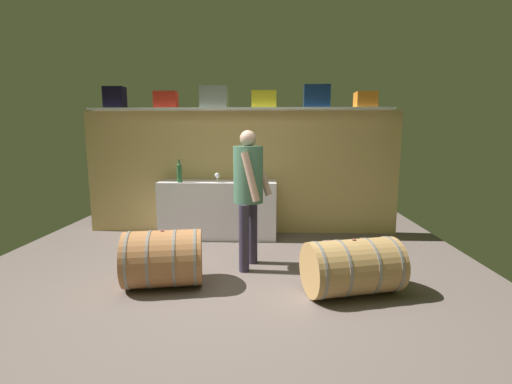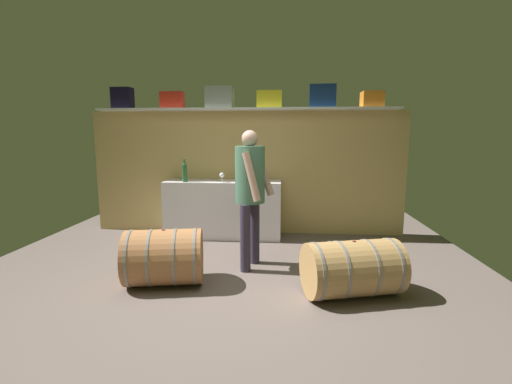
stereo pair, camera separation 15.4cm
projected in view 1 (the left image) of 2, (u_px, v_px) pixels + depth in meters
name	position (u px, v px, depth m)	size (l,w,h in m)	color
ground_plane	(230.00, 274.00, 4.18)	(6.22, 8.06, 0.02)	#645651
back_wall_panel	(241.00, 173.00, 5.82)	(5.02, 0.10, 1.97)	tan
high_shelf_board	(240.00, 109.00, 5.51)	(4.62, 0.40, 0.03)	silver
toolcase_black	(115.00, 98.00, 5.56)	(0.31, 0.20, 0.33)	black
toolcase_red	(166.00, 100.00, 5.53)	(0.35, 0.19, 0.25)	red
toolcase_grey	(214.00, 97.00, 5.50)	(0.41, 0.29, 0.32)	gray
toolcase_yellow	(264.00, 99.00, 5.47)	(0.38, 0.20, 0.26)	yellow
toolcase_navy	(317.00, 97.00, 5.44)	(0.39, 0.23, 0.34)	navy
toolcase_orange	(365.00, 100.00, 5.42)	(0.31, 0.29, 0.23)	orange
work_cabinet	(218.00, 209.00, 5.60)	(1.80, 0.52, 0.89)	white
wine_bottle_green	(179.00, 172.00, 5.37)	(0.08, 0.08, 0.34)	#2A5D34
wine_bottle_amber	(244.00, 173.00, 5.41)	(0.08, 0.08, 0.31)	brown
wine_glass	(217.00, 176.00, 5.37)	(0.08, 0.08, 0.15)	white
wine_barrel_near	(352.00, 267.00, 3.60)	(1.04, 0.78, 0.57)	#AE834D
wine_barrel_far	(163.00, 258.00, 3.79)	(0.89, 0.73, 0.61)	#A56A3F
winemaker_pouring	(249.00, 185.00, 4.22)	(0.47, 0.53, 1.65)	#322B3F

